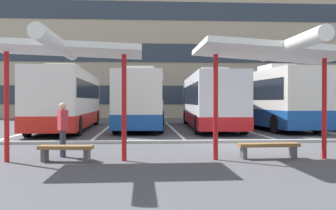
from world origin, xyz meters
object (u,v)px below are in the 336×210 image
object	(u,v)px
coach_bus_2	(210,102)
waiting_shelter_1	(274,53)
coach_bus_0	(68,101)
coach_bus_1	(143,101)
coach_bus_4	(325,101)
waiting_passenger_0	(63,126)
bench_0	(66,150)
waiting_shelter_0	(64,51)
coach_bus_3	(267,100)
bench_1	(268,147)

from	to	relation	value
coach_bus_2	waiting_shelter_1	bearing A→B (deg)	-91.91
coach_bus_0	waiting_shelter_1	bearing A→B (deg)	-57.53
coach_bus_1	coach_bus_4	xyz separation A→B (m)	(11.90, 0.79, 0.04)
coach_bus_2	waiting_passenger_0	bearing A→B (deg)	-118.33
coach_bus_2	waiting_shelter_1	distance (m)	13.46
coach_bus_1	waiting_passenger_0	size ratio (longest dim) A/B	6.67
waiting_shelter_1	bench_0	bearing A→B (deg)	177.77
waiting_shelter_0	coach_bus_4	bearing A→B (deg)	45.15
coach_bus_1	bench_0	distance (m)	13.39
coach_bus_1	waiting_passenger_0	world-z (taller)	coach_bus_1
coach_bus_2	bench_0	world-z (taller)	coach_bus_2
coach_bus_3	bench_1	distance (m)	13.53
waiting_shelter_1	bench_1	distance (m)	2.76
waiting_shelter_1	waiting_passenger_0	size ratio (longest dim) A/B	3.08
coach_bus_0	waiting_shelter_0	bearing A→B (deg)	-80.21
coach_bus_4	bench_1	world-z (taller)	coach_bus_4
coach_bus_1	waiting_shelter_0	bearing A→B (deg)	-99.25
bench_1	coach_bus_3	bearing A→B (deg)	72.57
coach_bus_2	waiting_shelter_1	xyz separation A→B (m)	(-0.45, -13.38, 1.40)
waiting_passenger_0	bench_1	bearing A→B (deg)	-6.61
coach_bus_1	coach_bus_3	distance (m)	7.73
coach_bus_0	waiting_passenger_0	world-z (taller)	coach_bus_0
coach_bus_2	waiting_shelter_0	bearing A→B (deg)	-115.30
coach_bus_4	bench_1	bearing A→B (deg)	-120.89
coach_bus_1	coach_bus_4	size ratio (longest dim) A/B	0.96
coach_bus_1	coach_bus_3	xyz separation A→B (m)	(7.73, -0.08, 0.06)
coach_bus_3	waiting_shelter_0	xyz separation A→B (m)	(-9.91, -13.28, 1.32)
coach_bus_0	bench_0	bearing A→B (deg)	-80.03
coach_bus_2	coach_bus_3	size ratio (longest dim) A/B	1.09
coach_bus_2	waiting_passenger_0	world-z (taller)	coach_bus_2
coach_bus_4	waiting_passenger_0	xyz separation A→B (m)	(-14.34, -12.99, -0.77)
bench_1	bench_0	bearing A→B (deg)	-177.83
coach_bus_0	coach_bus_1	bearing A→B (deg)	9.04
coach_bus_3	waiting_passenger_0	distance (m)	15.84
coach_bus_3	waiting_shelter_1	bearing A→B (deg)	-106.87
coach_bus_3	bench_0	bearing A→B (deg)	-127.19
waiting_shelter_1	coach_bus_4	bearing A→B (deg)	59.92
coach_bus_1	waiting_shelter_0	world-z (taller)	coach_bus_1
coach_bus_4	waiting_shelter_1	bearing A→B (deg)	-120.08
bench_0	bench_1	distance (m)	5.88
coach_bus_0	waiting_passenger_0	distance (m)	11.69
coach_bus_2	coach_bus_4	world-z (taller)	coach_bus_4
waiting_shelter_0	waiting_shelter_1	bearing A→B (deg)	-0.05
coach_bus_2	bench_1	xyz separation A→B (m)	(-0.45, -12.93, -1.32)
coach_bus_0	waiting_shelter_0	world-z (taller)	coach_bus_0
bench_0	waiting_shelter_0	bearing A→B (deg)	-90.00
coach_bus_3	waiting_shelter_0	bearing A→B (deg)	-126.72
coach_bus_3	bench_0	world-z (taller)	coach_bus_3
bench_0	waiting_passenger_0	xyz separation A→B (m)	(-0.27, 0.93, 0.62)
waiting_shelter_1	waiting_passenger_0	xyz separation A→B (m)	(-6.14, 1.16, -2.11)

